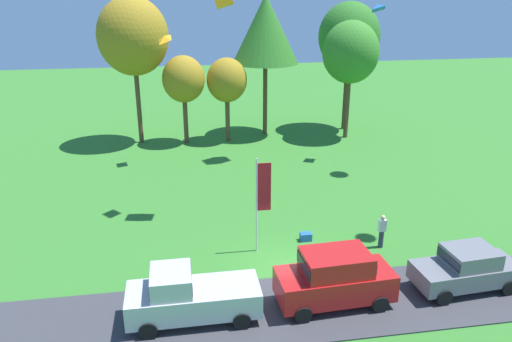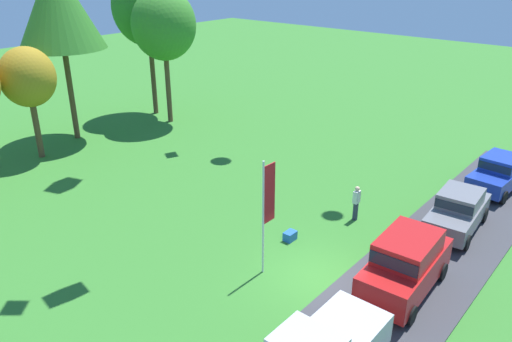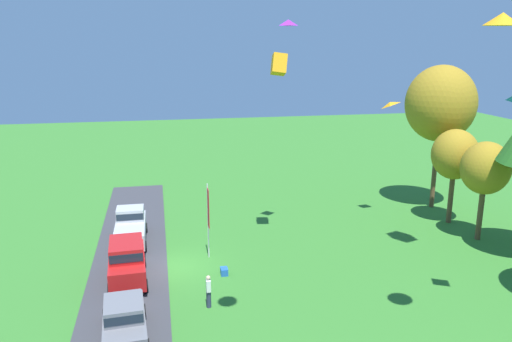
% 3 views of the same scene
% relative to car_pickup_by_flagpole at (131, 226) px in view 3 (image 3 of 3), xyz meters
% --- Properties ---
extents(ground_plane, '(120.00, 120.00, 0.00)m').
position_rel_car_pickup_by_flagpole_xyz_m(ground_plane, '(4.51, 2.78, -1.11)').
color(ground_plane, '#337528').
extents(pavement_strip, '(36.00, 4.40, 0.06)m').
position_rel_car_pickup_by_flagpole_xyz_m(pavement_strip, '(4.51, 0.04, -1.08)').
color(pavement_strip, '#38383D').
rests_on(pavement_strip, ground).
extents(car_pickup_by_flagpole, '(5.00, 2.05, 2.14)m').
position_rel_car_pickup_by_flagpole_xyz_m(car_pickup_by_flagpole, '(0.00, 0.00, 0.00)').
color(car_pickup_by_flagpole, '#B7B7BC').
rests_on(car_pickup_by_flagpole, ground).
extents(car_suv_far_end, '(4.69, 2.23, 2.28)m').
position_rel_car_pickup_by_flagpole_xyz_m(car_suv_far_end, '(5.74, 0.07, 0.19)').
color(car_suv_far_end, red).
rests_on(car_suv_far_end, ground).
extents(car_sedan_near_entrance, '(4.52, 2.21, 1.84)m').
position_rel_car_pickup_by_flagpole_xyz_m(car_sedan_near_entrance, '(11.50, 0.22, -0.07)').
color(car_sedan_near_entrance, slate).
rests_on(car_sedan_near_entrance, ground).
extents(person_on_lawn, '(0.36, 0.24, 1.71)m').
position_rel_car_pickup_by_flagpole_xyz_m(person_on_lawn, '(9.42, 4.16, -0.23)').
color(person_on_lawn, '#2D334C').
rests_on(person_on_lawn, ground).
extents(tree_lone_near, '(5.33, 5.33, 11.26)m').
position_rel_car_pickup_by_flagpole_xyz_m(tree_lone_near, '(-2.96, 23.50, 7.19)').
color(tree_lone_near, brown).
rests_on(tree_lone_near, ground).
extents(tree_far_right, '(3.29, 3.29, 6.94)m').
position_rel_car_pickup_by_flagpole_xyz_m(tree_far_right, '(0.63, 22.79, 3.98)').
color(tree_far_right, brown).
rests_on(tree_far_right, ground).
extents(tree_left_of_center, '(3.16, 3.16, 6.68)m').
position_rel_car_pickup_by_flagpole_xyz_m(tree_left_of_center, '(3.99, 22.87, 3.79)').
color(tree_left_of_center, brown).
rests_on(tree_left_of_center, ground).
extents(flag_banner, '(0.71, 0.08, 4.70)m').
position_rel_car_pickup_by_flagpole_xyz_m(flag_banner, '(3.63, 4.79, 1.87)').
color(flag_banner, silver).
rests_on(flag_banner, ground).
extents(cooler_box, '(0.56, 0.40, 0.40)m').
position_rel_car_pickup_by_flagpole_xyz_m(cooler_box, '(5.99, 5.39, -0.91)').
color(cooler_box, blue).
rests_on(cooler_box, ground).
extents(kite_delta_over_trees, '(1.64, 1.63, 0.45)m').
position_rel_car_pickup_by_flagpole_xyz_m(kite_delta_over_trees, '(16.06, 13.86, 12.48)').
color(kite_delta_over_trees, orange).
extents(kite_diamond_low_drifter, '(0.83, 0.89, 0.36)m').
position_rel_car_pickup_by_flagpole_xyz_m(kite_diamond_low_drifter, '(1.78, 10.06, 12.90)').
color(kite_diamond_low_drifter, purple).
extents(kite_box_near_flag, '(1.21, 1.05, 1.45)m').
position_rel_car_pickup_by_flagpole_xyz_m(kite_box_near_flag, '(2.42, 9.35, 10.48)').
color(kite_box_near_flag, orange).
extents(kite_diamond_trailing_tail, '(1.21, 1.28, 0.63)m').
position_rel_car_pickup_by_flagpole_xyz_m(kite_diamond_trailing_tail, '(-0.59, 18.11, 7.58)').
color(kite_diamond_trailing_tail, orange).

